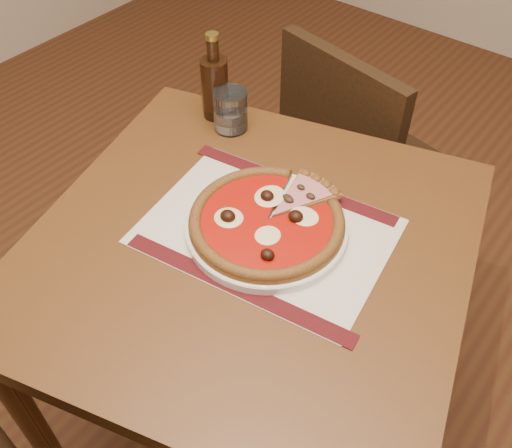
# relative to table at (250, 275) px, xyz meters

# --- Properties ---
(table) EXTENTS (0.99, 0.99, 0.75)m
(table) POSITION_rel_table_xyz_m (0.00, 0.00, 0.00)
(table) COLOR #5C3615
(table) RESTS_ON ground
(chair_far) EXTENTS (0.47, 0.47, 0.85)m
(chair_far) POSITION_rel_table_xyz_m (-0.11, 0.62, -0.16)
(chair_far) COLOR black
(chair_far) RESTS_ON ground
(placemat) EXTENTS (0.50, 0.39, 0.00)m
(placemat) POSITION_rel_table_xyz_m (0.01, 0.04, 0.10)
(placemat) COLOR beige
(placemat) RESTS_ON table
(plate) EXTENTS (0.31, 0.31, 0.02)m
(plate) POSITION_rel_table_xyz_m (0.01, 0.04, 0.11)
(plate) COLOR white
(plate) RESTS_ON placemat
(pizza) EXTENTS (0.29, 0.29, 0.04)m
(pizza) POSITION_rel_table_xyz_m (0.01, 0.04, 0.13)
(pizza) COLOR brown
(pizza) RESTS_ON plate
(ham_slice) EXTENTS (0.11, 0.15, 0.02)m
(ham_slice) POSITION_rel_table_xyz_m (0.03, 0.13, 0.13)
(ham_slice) COLOR brown
(ham_slice) RESTS_ON plate
(water_glass) EXTENTS (0.09, 0.09, 0.09)m
(water_glass) POSITION_rel_table_xyz_m (-0.25, 0.25, 0.15)
(water_glass) COLOR white
(water_glass) RESTS_ON table
(bottle) EXTENTS (0.06, 0.06, 0.21)m
(bottle) POSITION_rel_table_xyz_m (-0.31, 0.26, 0.18)
(bottle) COLOR #371E0D
(bottle) RESTS_ON table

